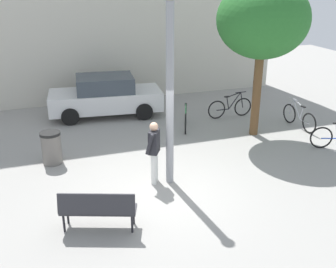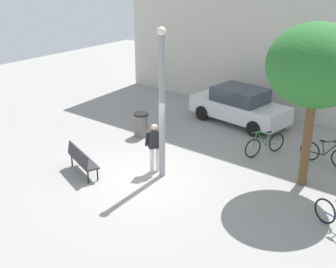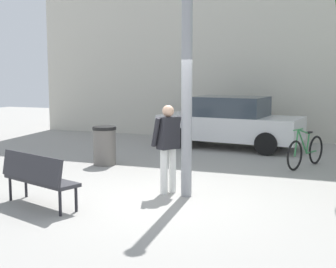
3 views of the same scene
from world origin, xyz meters
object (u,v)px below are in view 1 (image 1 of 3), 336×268
plaza_tree (263,20)px  bicycle_silver (299,117)px  parked_car_white (106,96)px  bicycle_green (186,118)px  trash_bin (51,148)px  park_bench (98,208)px  person_by_lamppost (154,148)px  bicycle_black (230,108)px  lamppost (170,88)px

plaza_tree → bicycle_silver: size_ratio=2.78×
plaza_tree → parked_car_white: 6.41m
bicycle_green → trash_bin: bicycle_green is taller
park_bench → plaza_tree: size_ratio=0.33×
person_by_lamppost → plaza_tree: bearing=27.8°
bicycle_silver → parked_car_white: (-6.23, 3.51, 0.39)m
bicycle_black → bicycle_silver: (1.80, -1.79, 0.00)m
lamppost → plaza_tree: plaza_tree is taller
plaza_tree → parked_car_white: (-4.41, 3.56, -3.00)m
lamppost → trash_bin: bearing=143.1°
park_bench → bicycle_black: bicycle_black is taller
bicycle_black → trash_bin: (-6.68, -2.01, 0.10)m
lamppost → parked_car_white: size_ratio=1.10×
park_bench → plaza_tree: (5.95, 3.88, 3.23)m
parked_car_white → trash_bin: (-2.26, -3.73, -0.29)m
person_by_lamppost → bicycle_silver: person_by_lamppost is taller
bicycle_green → trash_bin: 4.88m
park_bench → bicycle_silver: bicycle_silver is taller
lamppost → bicycle_black: lamppost is taller
trash_bin → bicycle_silver: bearing=1.5°
trash_bin → park_bench: bearing=-79.1°
parked_car_white → bicycle_silver: bearing=-29.4°
bicycle_silver → parked_car_white: size_ratio=0.42×
trash_bin → parked_car_white: bearing=58.8°
park_bench → bicycle_silver: (7.77, 3.92, -0.16)m
person_by_lamppost → trash_bin: (-2.45, 2.05, -0.48)m
lamppost → plaza_tree: bearing=31.2°
bicycle_silver → parked_car_white: 7.16m
lamppost → bicycle_silver: 6.47m
lamppost → parked_car_white: bearing=95.8°
person_by_lamppost → bicycle_silver: size_ratio=0.92×
park_bench → bicycle_silver: size_ratio=0.92×
lamppost → trash_bin: 4.11m
park_bench → person_by_lamppost: bearing=43.7°
person_by_lamppost → plaza_tree: 5.53m
parked_car_white → bicycle_black: bearing=-21.3°
person_by_lamppost → park_bench: person_by_lamppost is taller
person_by_lamppost → bicycle_black: 5.89m
lamppost → bicycle_silver: lamppost is taller
bicycle_silver → trash_bin: bearing=-178.5°
park_bench → bicycle_silver: bearing=26.8°
park_bench → bicycle_green: (3.95, 5.16, -0.16)m
person_by_lamppost → bicycle_green: (2.21, 3.50, -0.58)m
plaza_tree → trash_bin: plaza_tree is taller
park_bench → parked_car_white: bearing=78.3°
lamppost → person_by_lamppost: bearing=167.3°
bicycle_black → lamppost: bearing=-132.8°
bicycle_black → bicycle_green: 2.10m
parked_car_white → bicycle_green: bearing=-43.4°
park_bench → bicycle_black: bearing=43.8°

